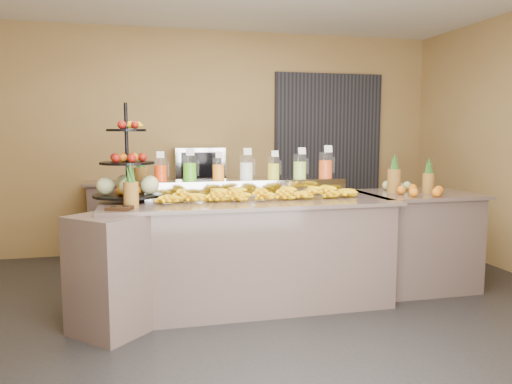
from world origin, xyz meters
name	(u,v)px	position (x,y,z in m)	size (l,w,h in m)	color
ground	(256,314)	(0.00, 0.00, 0.00)	(6.00, 6.00, 0.00)	black
room_envelope	(256,94)	(0.19, 0.79, 1.88)	(6.04, 5.02, 2.82)	olive
buffet_counter	(236,253)	(-0.12, 0.26, 0.47)	(2.75, 1.25, 0.93)	gray
right_counter	(415,239)	(1.70, 0.40, 0.47)	(1.08, 0.88, 0.93)	gray
back_ledge	(214,216)	(0.00, 2.25, 0.47)	(3.10, 0.55, 0.93)	gray
pitcher_tray	(246,187)	(0.05, 0.58, 1.01)	(1.85, 0.30, 0.15)	gray
juice_pitcher_orange_a	(160,171)	(-0.73, 0.58, 1.17)	(0.11, 0.12, 0.28)	silver
juice_pitcher_green	(190,169)	(-0.47, 0.58, 1.18)	(0.12, 0.13, 0.30)	silver
juice_pitcher_orange_b	(218,170)	(-0.21, 0.58, 1.17)	(0.11, 0.12, 0.27)	silver
juice_pitcher_milk	(246,168)	(0.05, 0.58, 1.18)	(0.12, 0.13, 0.30)	silver
juice_pitcher_lemon	(273,169)	(0.31, 0.58, 1.17)	(0.11, 0.12, 0.28)	silver
juice_pitcher_lime	(300,167)	(0.57, 0.58, 1.18)	(0.13, 0.13, 0.30)	silver
juice_pitcher_orange_c	(326,166)	(0.83, 0.58, 1.19)	(0.13, 0.14, 0.32)	silver
banana_heap	(259,192)	(0.09, 0.27, 1.00)	(1.79, 0.16, 0.15)	yellow
fruit_stand	(132,176)	(-0.98, 0.47, 1.14)	(0.73, 0.73, 0.83)	black
condiment_caddy	(120,208)	(-1.07, -0.06, 0.94)	(0.18, 0.13, 0.03)	black
pineapple_left_a	(131,191)	(-0.99, 0.07, 1.06)	(0.12, 0.12, 0.36)	brown
pineapple_left_b	(142,178)	(-0.90, 0.80, 1.09)	(0.14, 0.14, 0.42)	brown
right_fruit_pile	(415,186)	(1.63, 0.32, 1.00)	(0.43, 0.41, 0.23)	brown
oven_warmer	(199,164)	(-0.18, 2.25, 1.13)	(0.60, 0.42, 0.40)	gray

